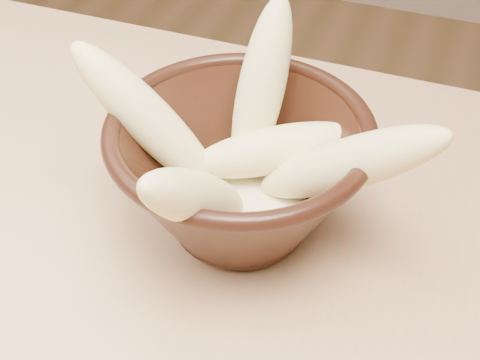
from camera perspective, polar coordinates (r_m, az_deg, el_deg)
name	(u,v)px	position (r m, az deg, el deg)	size (l,w,h in m)	color
bowl	(240,171)	(0.47, 0.00, 0.78)	(0.19, 0.19, 0.10)	black
milk_puddle	(240,196)	(0.49, 0.00, -1.41)	(0.10, 0.10, 0.01)	beige
banana_upright	(261,89)	(0.48, 1.81, 7.81)	(0.03, 0.03, 0.13)	#E1CF85
banana_left	(149,120)	(0.47, -7.79, 5.08)	(0.03, 0.03, 0.14)	#E1CF85
banana_right	(346,165)	(0.44, 9.01, 1.31)	(0.03, 0.03, 0.15)	#E1CF85
banana_across	(274,150)	(0.48, 2.94, 2.57)	(0.03, 0.03, 0.12)	#E1CF85
banana_front	(197,199)	(0.41, -3.73, -1.59)	(0.03, 0.03, 0.14)	#E1CF85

